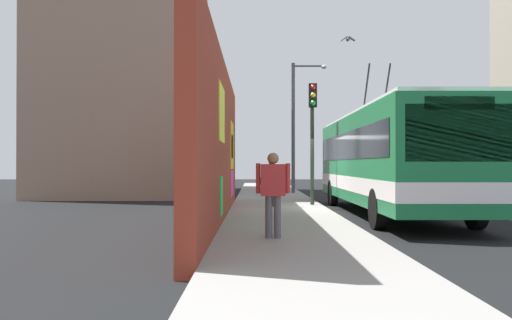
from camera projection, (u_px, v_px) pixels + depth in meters
name	position (u px, v px, depth m)	size (l,w,h in m)	color
ground_plane	(326.00, 211.00, 18.40)	(80.00, 80.00, 0.00)	black
sidewalk_slab	(279.00, 209.00, 18.39)	(48.00, 3.20, 0.15)	gray
graffiti_wall	(220.00, 143.00, 14.70)	(14.54, 0.32, 4.31)	maroon
building_far_left	(133.00, 72.00, 30.42)	(13.39, 7.18, 13.47)	gray
city_bus	(388.00, 158.00, 17.16)	(12.01, 2.67, 5.00)	#19723F
parked_car_white	(487.00, 183.00, 22.09)	(4.94, 1.76, 1.58)	white
parked_car_dark_gray	(438.00, 179.00, 27.94)	(4.55, 1.75, 1.58)	#38383D
parked_car_red	(406.00, 177.00, 33.87)	(4.13, 1.94, 1.58)	#B21E19
pedestrian_midblock	(271.00, 179.00, 18.63)	(0.22, 0.74, 1.64)	#595960
pedestrian_near_wall	(273.00, 188.00, 10.66)	(0.22, 0.67, 1.67)	#595960
traffic_light	(312.00, 123.00, 19.41)	(0.49, 0.28, 4.33)	#2D382D
street_lamp	(297.00, 118.00, 27.77)	(0.44, 1.80, 6.61)	#4C4C51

